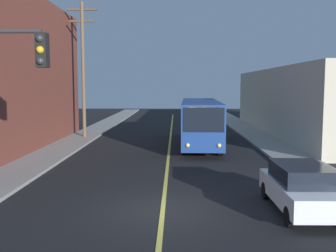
# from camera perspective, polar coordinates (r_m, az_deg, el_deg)

# --- Properties ---
(ground_plane) EXTENTS (120.00, 120.00, 0.00)m
(ground_plane) POSITION_cam_1_polar(r_m,az_deg,el_deg) (13.70, -0.78, -12.27)
(ground_plane) COLOR black
(sidewalk_left) EXTENTS (2.50, 90.00, 0.15)m
(sidewalk_left) POSITION_cam_1_polar(r_m,az_deg,el_deg) (24.62, -17.12, -4.17)
(sidewalk_left) COLOR gray
(sidewalk_left) RESTS_ON ground
(sidewalk_right) EXTENTS (2.50, 90.00, 0.15)m
(sidewalk_right) POSITION_cam_1_polar(r_m,az_deg,el_deg) (24.35, 17.42, -4.29)
(sidewalk_right) COLOR gray
(sidewalk_right) RESTS_ON ground
(lane_stripe_center) EXTENTS (0.16, 60.00, 0.01)m
(lane_stripe_center) POSITION_cam_1_polar(r_m,az_deg,el_deg) (28.33, 0.25, -2.75)
(lane_stripe_center) COLOR #D8CC4C
(lane_stripe_center) RESTS_ON ground
(building_right_warehouse) EXTENTS (12.00, 27.55, 5.76)m
(building_right_warehouse) POSITION_cam_1_polar(r_m,az_deg,el_deg) (37.82, 23.01, 3.33)
(building_right_warehouse) COLOR beige
(building_right_warehouse) RESTS_ON ground
(city_bus) EXTENTS (2.92, 12.22, 3.20)m
(city_bus) POSITION_cam_1_polar(r_m,az_deg,el_deg) (28.05, 4.74, 0.87)
(city_bus) COLOR navy
(city_bus) RESTS_ON ground
(parked_car_white) EXTENTS (1.85, 4.42, 1.62)m
(parked_car_white) POSITION_cam_1_polar(r_m,az_deg,el_deg) (14.10, 18.85, -8.50)
(parked_car_white) COLOR silver
(parked_car_white) RESTS_ON ground
(utility_pole_mid) EXTENTS (2.40, 0.28, 10.74)m
(utility_pole_mid) POSITION_cam_1_polar(r_m,az_deg,el_deg) (32.32, -12.35, 8.90)
(utility_pole_mid) COLOR brown
(utility_pole_mid) RESTS_ON sidewalk_left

